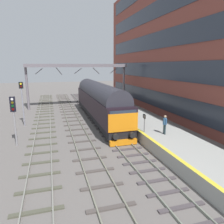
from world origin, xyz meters
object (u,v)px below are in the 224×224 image
(diesel_locomotive, at_px, (99,100))
(waiting_passenger, at_px, (165,123))
(platform_number_sign, at_px, (144,120))
(signal_post_near, at_px, (14,114))
(signal_post_mid, at_px, (22,99))

(diesel_locomotive, bearing_deg, waiting_passenger, -71.45)
(diesel_locomotive, height_order, platform_number_sign, diesel_locomotive)
(signal_post_near, relative_size, platform_number_sign, 2.66)
(signal_post_near, relative_size, waiting_passenger, 2.60)
(signal_post_near, relative_size, signal_post_mid, 0.85)
(platform_number_sign, relative_size, waiting_passenger, 0.98)
(diesel_locomotive, height_order, waiting_passenger, diesel_locomotive)
(waiting_passenger, bearing_deg, signal_post_mid, 54.51)
(platform_number_sign, xyz_separation_m, waiting_passenger, (1.43, -1.00, -0.10))
(diesel_locomotive, xyz_separation_m, signal_post_near, (-8.80, -6.63, 0.30))
(diesel_locomotive, height_order, signal_post_near, diesel_locomotive)
(waiting_passenger, bearing_deg, diesel_locomotive, 21.82)
(signal_post_mid, relative_size, waiting_passenger, 3.04)
(signal_post_near, height_order, signal_post_mid, signal_post_mid)
(platform_number_sign, height_order, waiting_passenger, waiting_passenger)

